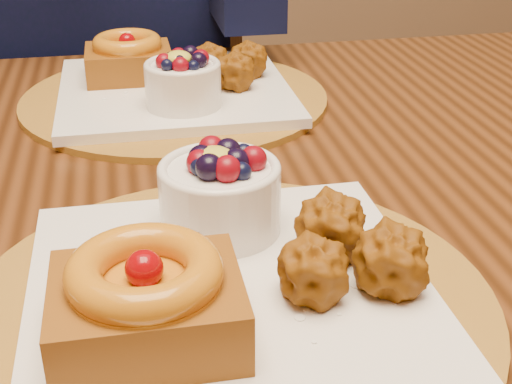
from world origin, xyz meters
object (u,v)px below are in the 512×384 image
at_px(place_setting_far, 172,84).
at_px(dining_table, 198,243).
at_px(chair_far, 172,112).
at_px(place_setting_near, 224,272).

bearing_deg(place_setting_far, dining_table, -89.33).
height_order(place_setting_far, chair_far, chair_far).
xyz_separation_m(place_setting_near, place_setting_far, (0.00, 0.43, -0.00)).
relative_size(dining_table, chair_far, 1.64).
height_order(dining_table, chair_far, chair_far).
bearing_deg(place_setting_far, chair_far, 86.58).
bearing_deg(place_setting_near, chair_far, 88.06).
height_order(dining_table, place_setting_far, place_setting_far).
xyz_separation_m(place_setting_near, chair_far, (0.03, 0.96, -0.24)).
distance_m(dining_table, chair_far, 0.76).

